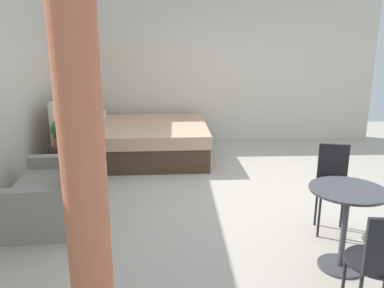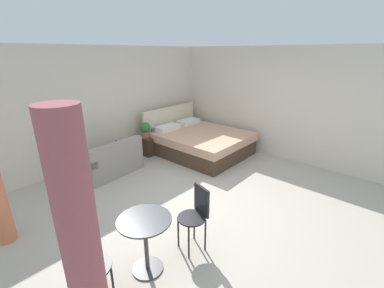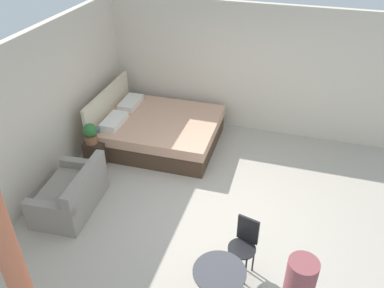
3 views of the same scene
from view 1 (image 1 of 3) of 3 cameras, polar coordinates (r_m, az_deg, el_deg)
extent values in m
cube|color=#B2A899|center=(4.84, 8.25, -7.58)|extent=(8.68, 8.82, 0.02)
cube|color=beige|center=(7.30, 4.46, 10.69)|extent=(0.12, 5.82, 2.59)
cube|color=#473323|center=(6.31, -7.87, -0.38)|extent=(1.84, 2.18, 0.36)
cube|color=tan|center=(6.24, -7.96, 2.06)|extent=(1.88, 2.22, 0.19)
cube|color=beige|center=(6.40, -17.87, 2.46)|extent=(1.86, 0.10, 1.05)
cube|color=white|center=(5.94, -15.93, 2.50)|extent=(0.65, 0.33, 0.12)
cube|color=white|center=(6.70, -14.56, 3.96)|extent=(0.65, 0.33, 0.12)
cube|color=gray|center=(4.41, -20.00, -7.82)|extent=(1.30, 0.88, 0.39)
cube|color=gray|center=(4.22, -16.19, -3.13)|extent=(1.25, 0.23, 0.36)
cube|color=gray|center=(4.83, -18.88, -2.42)|extent=(0.20, 0.79, 0.14)
cube|color=gray|center=(3.82, -22.14, -7.32)|extent=(0.20, 0.79, 0.14)
cube|color=#38281E|center=(5.61, -18.03, -2.42)|extent=(0.46, 0.37, 0.45)
cylinder|color=#935B3D|center=(5.45, -18.97, 0.29)|extent=(0.22, 0.22, 0.15)
sphere|color=#2D6B33|center=(5.41, -19.13, 2.15)|extent=(0.25, 0.25, 0.25)
cylinder|color=slate|center=(5.65, -18.23, 1.07)|extent=(0.09, 0.09, 0.19)
cylinder|color=#3F3F44|center=(3.59, 21.31, -16.68)|extent=(0.37, 0.37, 0.02)
cylinder|color=#3F3F44|center=(3.43, 21.84, -11.92)|extent=(0.05, 0.05, 0.69)
cylinder|color=#3F3F44|center=(3.30, 22.43, -6.41)|extent=(0.61, 0.61, 0.02)
cylinder|color=black|center=(3.91, 18.57, -10.06)|extent=(0.02, 0.02, 0.46)
cylinder|color=black|center=(3.95, 22.25, -10.14)|extent=(0.02, 0.02, 0.46)
cylinder|color=black|center=(4.14, 18.16, -8.60)|extent=(0.02, 0.02, 0.46)
cylinder|color=black|center=(4.18, 21.64, -8.70)|extent=(0.02, 0.02, 0.46)
cylinder|color=black|center=(3.95, 20.47, -6.17)|extent=(0.44, 0.44, 0.02)
cube|color=black|center=(4.03, 20.41, -2.68)|extent=(0.10, 0.29, 0.39)
cylinder|color=black|center=(3.05, 21.85, -18.20)|extent=(0.02, 0.02, 0.44)
cylinder|color=black|center=(2.87, 26.00, -15.58)|extent=(0.45, 0.45, 0.02)
cylinder|color=#D1704C|center=(1.99, -15.72, -6.86)|extent=(0.22, 0.22, 2.23)
camera|label=2|loc=(3.70, 68.73, 15.45)|focal=24.13mm
camera|label=3|loc=(3.16, 109.12, 49.62)|focal=36.88mm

